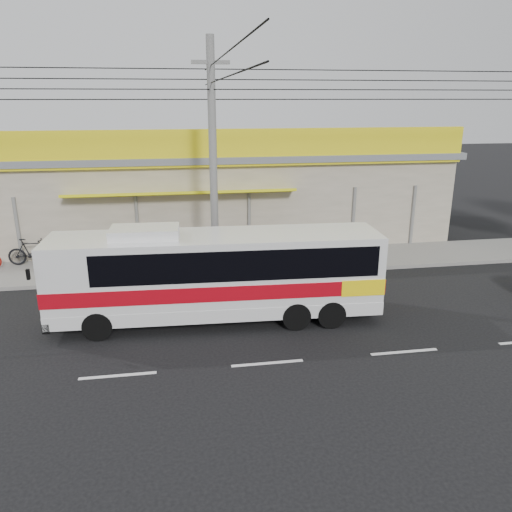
{
  "coord_description": "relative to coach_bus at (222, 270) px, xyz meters",
  "views": [
    {
      "loc": [
        -2.27,
        -14.46,
        6.97
      ],
      "look_at": [
        0.42,
        2.0,
        1.67
      ],
      "focal_mm": 35.0,
      "sensor_mm": 36.0,
      "label": 1
    }
  ],
  "objects": [
    {
      "name": "ground",
      "position": [
        0.93,
        -0.53,
        -1.72
      ],
      "size": [
        120.0,
        120.0,
        0.0
      ],
      "primitive_type": "plane",
      "color": "black",
      "rests_on": "ground"
    },
    {
      "name": "sidewalk",
      "position": [
        0.93,
        5.47,
        -1.64
      ],
      "size": [
        30.0,
        3.2,
        0.15
      ],
      "primitive_type": "cube",
      "color": "gray",
      "rests_on": "ground"
    },
    {
      "name": "lane_markings",
      "position": [
        0.93,
        -3.03,
        -1.72
      ],
      "size": [
        50.0,
        0.12,
        0.01
      ],
      "primitive_type": null,
      "color": "silver",
      "rests_on": "ground"
    },
    {
      "name": "storefront_building",
      "position": [
        0.93,
        11.01,
        0.58
      ],
      "size": [
        22.6,
        9.2,
        5.7
      ],
      "color": "gray",
      "rests_on": "ground"
    },
    {
      "name": "coach_bus",
      "position": [
        0.0,
        0.0,
        0.0
      ],
      "size": [
        10.5,
        2.65,
        3.21
      ],
      "rotation": [
        0.0,
        0.0,
        -0.04
      ],
      "color": "silver",
      "rests_on": "ground"
    },
    {
      "name": "motorbike_dark",
      "position": [
        -7.52,
        6.55,
        -0.99
      ],
      "size": [
        1.93,
        0.57,
        1.15
      ],
      "primitive_type": "imported",
      "rotation": [
        0.0,
        0.0,
        1.56
      ],
      "color": "black",
      "rests_on": "sidewalk"
    },
    {
      "name": "utility_pole",
      "position": [
        0.1,
        3.71,
        5.76
      ],
      "size": [
        34.0,
        14.0,
        9.07
      ],
      "color": "slate",
      "rests_on": "ground"
    }
  ]
}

